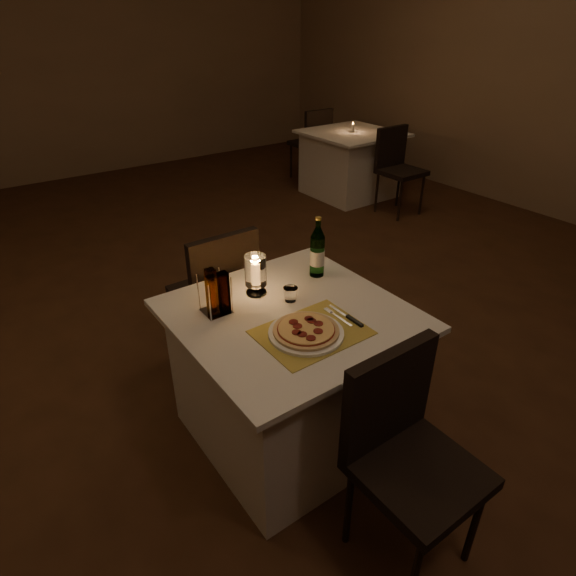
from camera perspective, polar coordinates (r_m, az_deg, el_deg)
floor at (r=2.96m, az=-2.70°, el=-10.94°), size 8.00×10.00×0.02m
wall_back at (r=7.03m, az=-28.23°, el=23.16°), size 8.00×0.02×3.00m
main_table at (r=2.40m, az=0.28°, el=-10.32°), size 1.00×1.00×0.74m
chair_near at (r=1.91m, az=13.58°, el=-17.23°), size 0.42×0.42×0.90m
chair_far at (r=2.81m, az=-8.28°, el=0.19°), size 0.42×0.42×0.90m
placemat at (r=2.05m, az=2.81°, el=-5.27°), size 0.45×0.34×0.00m
plate at (r=2.03m, az=2.15°, el=-5.35°), size 0.32×0.32×0.01m
pizza at (r=2.02m, az=2.16°, el=-4.97°), size 0.28×0.28×0.02m
fork at (r=2.16m, az=5.71°, el=-3.29°), size 0.02×0.18×0.00m
knife at (r=2.14m, az=7.48°, el=-3.63°), size 0.02×0.22×0.01m
tumbler at (r=2.26m, az=0.30°, el=-0.73°), size 0.07×0.07×0.07m
water_bottle at (r=2.45m, az=3.49°, el=4.23°), size 0.08×0.08×0.32m
hurricane_candle at (r=2.28m, az=-3.87°, el=1.93°), size 0.10×0.10×0.20m
cruet_caddy at (r=2.16m, az=-8.53°, el=-0.73°), size 0.12×0.12×0.21m
neighbor_table_right at (r=5.95m, az=7.41°, el=14.42°), size 1.00×1.00×0.74m
neighbor_chair_ra at (r=5.43m, az=12.74°, el=14.38°), size 0.42×0.42×0.90m
neighbor_chair_rb at (r=6.44m, az=3.05°, el=17.37°), size 0.42×0.42×0.90m
neighbor_candle_right at (r=5.86m, az=7.68°, el=18.33°), size 0.03×0.03×0.11m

